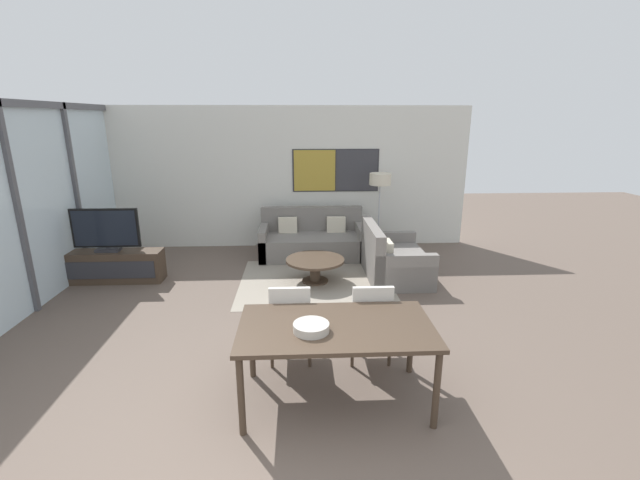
# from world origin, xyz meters

# --- Properties ---
(ground_plane) EXTENTS (24.00, 24.00, 0.00)m
(ground_plane) POSITION_xyz_m (0.00, 0.00, 0.00)
(ground_plane) COLOR brown
(wall_back) EXTENTS (7.59, 0.09, 2.80)m
(wall_back) POSITION_xyz_m (0.04, 6.02, 1.41)
(wall_back) COLOR silver
(wall_back) RESTS_ON ground_plane
(window_wall_left) EXTENTS (0.07, 6.03, 2.80)m
(window_wall_left) POSITION_xyz_m (-3.29, 3.01, 1.53)
(window_wall_left) COLOR silver
(window_wall_left) RESTS_ON ground_plane
(area_rug) EXTENTS (2.42, 2.15, 0.01)m
(area_rug) POSITION_xyz_m (0.63, 3.89, 0.00)
(area_rug) COLOR gray
(area_rug) RESTS_ON ground_plane
(tv_console) EXTENTS (1.65, 0.39, 0.51)m
(tv_console) POSITION_xyz_m (-2.68, 4.09, 0.26)
(tv_console) COLOR #423326
(tv_console) RESTS_ON ground_plane
(television) EXTENTS (1.05, 0.20, 0.70)m
(television) POSITION_xyz_m (-2.68, 4.09, 0.85)
(television) COLOR #2D2D33
(television) RESTS_ON tv_console
(sofa_main) EXTENTS (1.98, 0.96, 0.89)m
(sofa_main) POSITION_xyz_m (0.63, 5.31, 0.28)
(sofa_main) COLOR slate
(sofa_main) RESTS_ON ground_plane
(sofa_side) EXTENTS (0.96, 1.45, 0.89)m
(sofa_side) POSITION_xyz_m (1.89, 4.06, 0.28)
(sofa_side) COLOR slate
(sofa_side) RESTS_ON ground_plane
(coffee_table) EXTENTS (0.94, 0.94, 0.39)m
(coffee_table) POSITION_xyz_m (0.63, 3.89, 0.29)
(coffee_table) COLOR #423326
(coffee_table) RESTS_ON ground_plane
(dining_table) EXTENTS (1.75, 0.96, 0.78)m
(dining_table) POSITION_xyz_m (0.70, 0.87, 0.70)
(dining_table) COLOR #423326
(dining_table) RESTS_ON ground_plane
(dining_chair_left) EXTENTS (0.46, 0.46, 0.91)m
(dining_chair_left) POSITION_xyz_m (0.27, 1.56, 0.52)
(dining_chair_left) COLOR beige
(dining_chair_left) RESTS_ON ground_plane
(dining_chair_centre) EXTENTS (0.46, 0.46, 0.91)m
(dining_chair_centre) POSITION_xyz_m (1.13, 1.53, 0.52)
(dining_chair_centre) COLOR beige
(dining_chair_centre) RESTS_ON ground_plane
(fruit_bowl) EXTENTS (0.32, 0.32, 0.08)m
(fruit_bowl) POSITION_xyz_m (0.47, 0.76, 0.82)
(fruit_bowl) COLOR #B7B2A8
(fruit_bowl) RESTS_ON dining_table
(floor_lamp) EXTENTS (0.41, 0.41, 1.56)m
(floor_lamp) POSITION_xyz_m (1.92, 5.41, 1.36)
(floor_lamp) COLOR #2D2D33
(floor_lamp) RESTS_ON ground_plane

